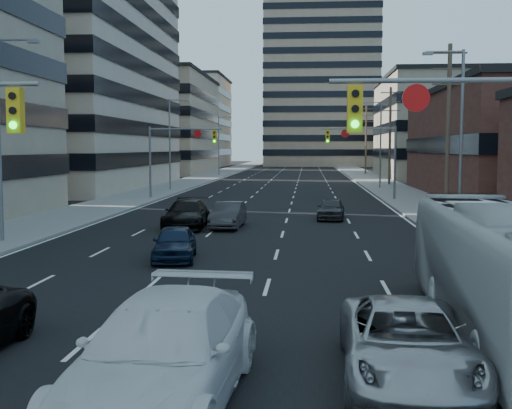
{
  "coord_description": "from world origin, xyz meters",
  "views": [
    {
      "loc": [
        3.01,
        -7.23,
        4.25
      ],
      "look_at": [
        1.15,
        15.87,
        2.2
      ],
      "focal_mm": 45.0,
      "sensor_mm": 36.0,
      "label": 1
    }
  ],
  "objects_px": {
    "white_van": "(164,353)",
    "sedan_blue": "(175,243)",
    "silver_suv": "(407,343)",
    "transit_bus": "(505,271)"
  },
  "relations": [
    {
      "from": "white_van",
      "to": "sedan_blue",
      "type": "relative_size",
      "value": 1.59
    },
    {
      "from": "white_van",
      "to": "silver_suv",
      "type": "relative_size",
      "value": 1.2
    },
    {
      "from": "silver_suv",
      "to": "sedan_blue",
      "type": "bearing_deg",
      "value": 120.92
    },
    {
      "from": "transit_bus",
      "to": "white_van",
      "type": "bearing_deg",
      "value": -144.69
    },
    {
      "from": "white_van",
      "to": "sedan_blue",
      "type": "distance_m",
      "value": 13.89
    },
    {
      "from": "white_van",
      "to": "silver_suv",
      "type": "distance_m",
      "value": 4.43
    },
    {
      "from": "transit_bus",
      "to": "sedan_blue",
      "type": "xyz_separation_m",
      "value": [
        -9.43,
        9.19,
        -0.86
      ]
    },
    {
      "from": "silver_suv",
      "to": "sedan_blue",
      "type": "distance_m",
      "value": 13.94
    },
    {
      "from": "white_van",
      "to": "silver_suv",
      "type": "xyz_separation_m",
      "value": [
        4.17,
        1.49,
        -0.18
      ]
    },
    {
      "from": "silver_suv",
      "to": "transit_bus",
      "type": "relative_size",
      "value": 0.47
    }
  ]
}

